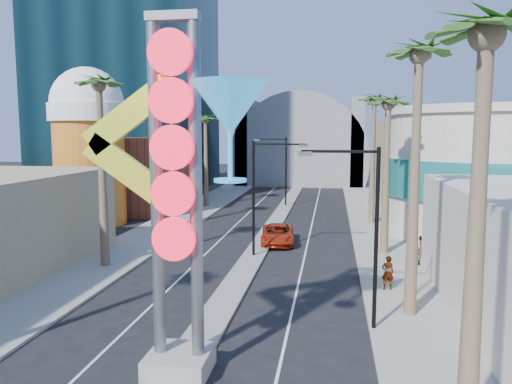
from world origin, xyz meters
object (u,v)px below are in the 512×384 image
Objects in this scene: neon_sign at (199,171)px; red_pickup at (278,234)px; pedestrian_a at (388,273)px; pedestrian_b at (421,250)px.

neon_sign is 2.34× the size of red_pickup.
pedestrian_a is (7.15, -10.80, 0.34)m from red_pickup.
pedestrian_b reaches higher than red_pickup.
pedestrian_a is 0.99× the size of pedestrian_b.
red_pickup is 2.88× the size of pedestrian_a.
pedestrian_a reaches higher than red_pickup.
red_pickup is at bearing 88.97° from neon_sign.
neon_sign is 22.38m from red_pickup.
neon_sign is at bearing -96.68° from red_pickup.
pedestrian_b is at bearing 57.81° from neon_sign.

